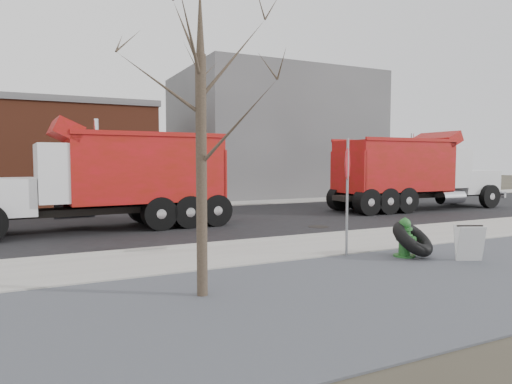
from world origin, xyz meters
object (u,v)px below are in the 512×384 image
stop_sign (347,176)px  dump_truck_red_a (413,171)px  sandwich_board (469,243)px  dump_truck_red_b (113,175)px  fire_hydrant (405,239)px  truck_tire (413,239)px

stop_sign → dump_truck_red_a: (9.09, 7.07, -0.10)m
stop_sign → sandwich_board: bearing=-59.3°
sandwich_board → dump_truck_red_b: dump_truck_red_b is taller
fire_hydrant → dump_truck_red_b: bearing=113.8°
sandwich_board → truck_tire: bearing=160.0°
stop_sign → dump_truck_red_a: bearing=15.7°
fire_hydrant → dump_truck_red_b: (-5.46, 7.53, 1.36)m
sandwich_board → dump_truck_red_b: (-6.43, 8.51, 1.35)m
truck_tire → stop_sign: 2.10m
stop_sign → dump_truck_red_b: bearing=99.8°
dump_truck_red_a → sandwich_board: bearing=-127.4°
fire_hydrant → stop_sign: stop_sign is taller
truck_tire → dump_truck_red_b: dump_truck_red_b is taller
stop_sign → sandwich_board: 3.08m
truck_tire → dump_truck_red_a: (7.79, 7.85, 1.35)m
truck_tire → dump_truck_red_a: size_ratio=0.15×
truck_tire → dump_truck_red_a: 11.15m
fire_hydrant → stop_sign: bearing=139.0°
fire_hydrant → sandwich_board: (0.97, -0.98, 0.00)m
fire_hydrant → dump_truck_red_a: size_ratio=0.11×
dump_truck_red_b → sandwich_board: bearing=124.2°
fire_hydrant → truck_tire: fire_hydrant is taller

